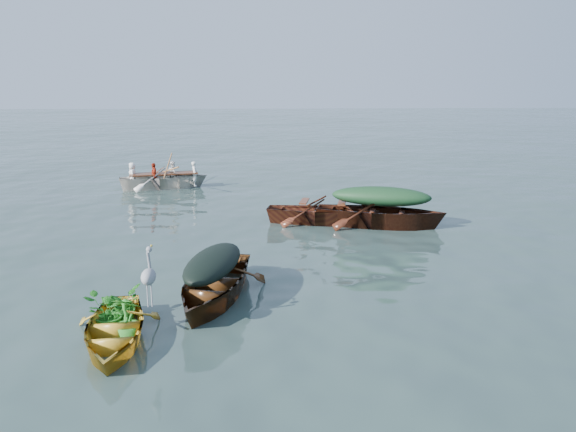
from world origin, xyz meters
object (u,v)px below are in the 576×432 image
(open_wooden_boat, at_px, (323,223))
(rowed_boat, at_px, (165,188))
(yellow_dinghy, at_px, (115,343))
(dark_covered_boat, at_px, (214,299))
(green_tarp_boat, at_px, (380,227))
(heron, at_px, (149,286))

(open_wooden_boat, distance_m, rowed_boat, 7.55)
(yellow_dinghy, relative_size, open_wooden_boat, 0.70)
(dark_covered_boat, relative_size, open_wooden_boat, 0.93)
(open_wooden_boat, bearing_deg, green_tarp_boat, -93.51)
(open_wooden_boat, bearing_deg, yellow_dinghy, 163.29)
(heron, bearing_deg, yellow_dinghy, -174.81)
(dark_covered_boat, height_order, open_wooden_boat, dark_covered_boat)
(green_tarp_boat, distance_m, open_wooden_boat, 1.57)
(green_tarp_boat, distance_m, heron, 8.23)
(yellow_dinghy, distance_m, green_tarp_boat, 8.61)
(rowed_boat, relative_size, heron, 4.79)
(yellow_dinghy, bearing_deg, open_wooden_boat, 53.54)
(yellow_dinghy, xyz_separation_m, heron, (0.54, 0.12, 0.86))
(yellow_dinghy, height_order, dark_covered_boat, dark_covered_boat)
(yellow_dinghy, relative_size, dark_covered_boat, 0.75)
(dark_covered_boat, height_order, green_tarp_boat, green_tarp_boat)
(heron, bearing_deg, dark_covered_boat, 54.45)
(yellow_dinghy, relative_size, rowed_boat, 0.68)
(open_wooden_boat, relative_size, rowed_boat, 0.98)
(heron, bearing_deg, open_wooden_boat, 56.59)
(dark_covered_boat, bearing_deg, green_tarp_boat, 63.28)
(open_wooden_boat, relative_size, heron, 4.68)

